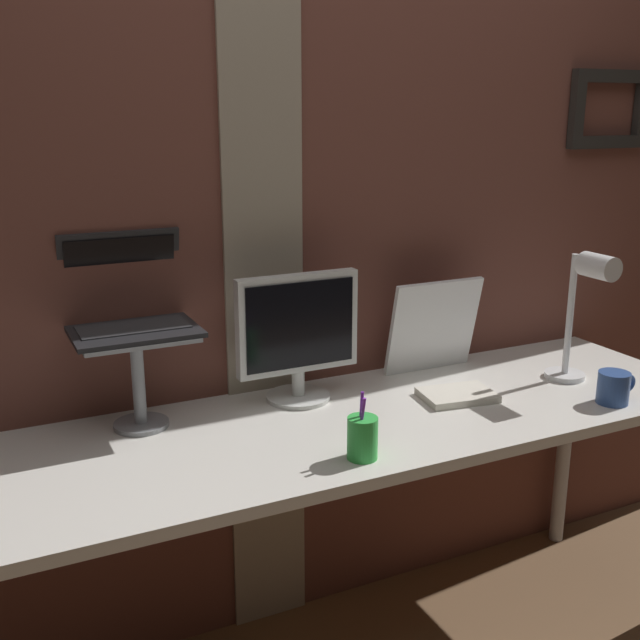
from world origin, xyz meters
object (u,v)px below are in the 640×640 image
Objects in this scene: laptop at (127,301)px; pen_cup at (362,438)px; coffee_mug at (614,388)px; desk_lamp at (585,303)px; monitor at (298,332)px; whiteboard_panel at (433,326)px.

pen_cup is at bearing -48.51° from laptop.
laptop is at bearing 158.56° from coffee_mug.
desk_lamp is at bearing 11.10° from pen_cup.
monitor is 0.90× the size of desk_lamp.
whiteboard_panel is at bearing 124.63° from coffee_mug.
laptop reaches higher than coffee_mug.
laptop reaches higher than whiteboard_panel.
laptop reaches higher than desk_lamp.
monitor is 2.87× the size of coffee_mug.
desk_lamp is at bearing -40.24° from whiteboard_panel.
whiteboard_panel is 1.88× the size of pen_cup.
monitor is 1.16× the size of laptop.
monitor is 0.46m from laptop.
whiteboard_panel is (0.47, 0.03, -0.05)m from monitor.
whiteboard_panel is 0.66m from pen_cup.
desk_lamp is 3.18× the size of coffee_mug.
whiteboard_panel reaches higher than coffee_mug.
whiteboard_panel is 0.54m from coffee_mug.
desk_lamp is 0.85m from pen_cup.
pen_cup is (-0.82, -0.16, -0.19)m from desk_lamp.
whiteboard_panel is 2.43× the size of coffee_mug.
laptop is (-0.44, 0.07, 0.12)m from monitor.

